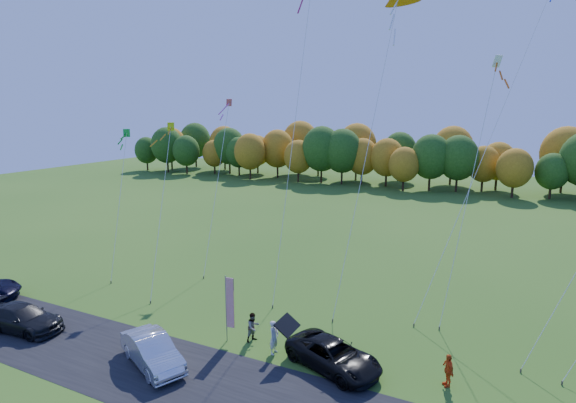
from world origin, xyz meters
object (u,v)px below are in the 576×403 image
at_px(black_suv, 333,355).
at_px(person_east, 448,370).
at_px(feather_flag, 229,302).
at_px(silver_sedan, 152,351).

bearing_deg(black_suv, person_east, -59.15).
distance_m(black_suv, feather_flag, 6.34).
height_order(silver_sedan, person_east, person_east).
xyz_separation_m(black_suv, feather_flag, (-6.12, -0.04, 1.66)).
relative_size(black_suv, person_east, 3.21).
bearing_deg(silver_sedan, feather_flag, -5.60).
bearing_deg(person_east, black_suv, -111.89).
bearing_deg(person_east, silver_sedan, -103.08).
bearing_deg(person_east, feather_flag, -117.07).
xyz_separation_m(silver_sedan, person_east, (13.71, 4.71, 0.02)).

